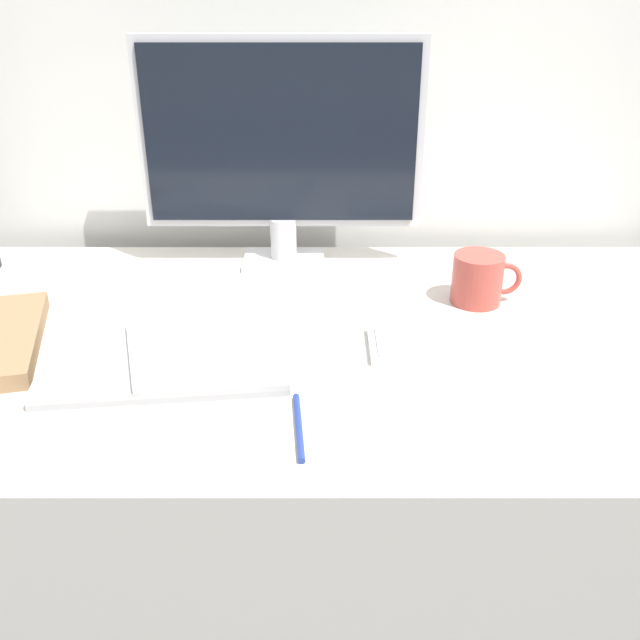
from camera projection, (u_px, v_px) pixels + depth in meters
name	position (u px, v px, depth m)	size (l,w,h in m)	color
desk	(304.00, 505.00, 1.29)	(1.42, 0.78, 0.70)	silver
monitor	(279.00, 146.00, 1.30)	(0.52, 0.11, 0.42)	silver
keyboard	(469.00, 345.00, 1.09)	(0.31, 0.11, 0.01)	silver
laptop	(165.00, 357.00, 1.05)	(0.37, 0.26, 0.02)	#A3A3A8
ereader	(173.00, 351.00, 1.04)	(0.18, 0.22, 0.01)	white
coffee_mug	(477.00, 279.00, 1.23)	(0.12, 0.09, 0.09)	#B7473D
pen	(297.00, 427.00, 0.90)	(0.02, 0.14, 0.01)	navy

